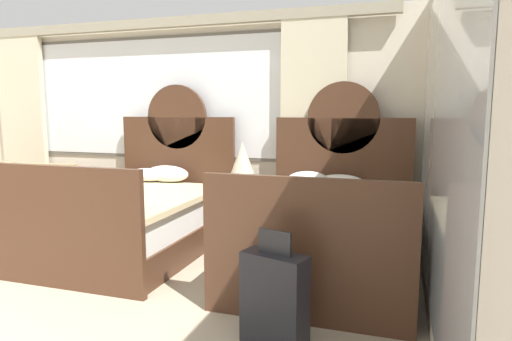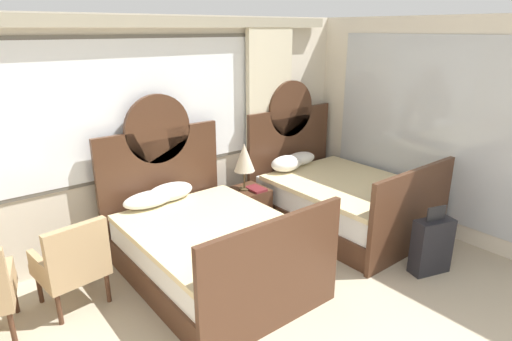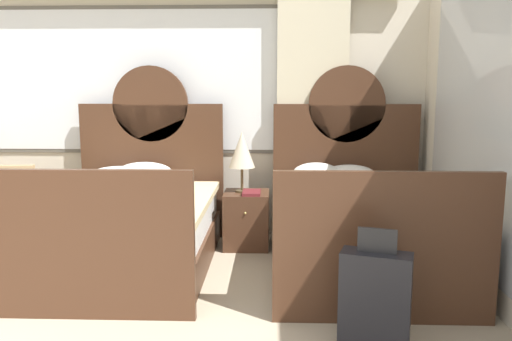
{
  "view_description": "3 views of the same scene",
  "coord_description": "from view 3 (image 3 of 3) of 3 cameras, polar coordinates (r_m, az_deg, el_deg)",
  "views": [
    {
      "loc": [
        3.08,
        -1.02,
        1.53
      ],
      "look_at": [
        1.77,
        3.02,
        0.96
      ],
      "focal_mm": 31.25,
      "sensor_mm": 36.0,
      "label": 1
    },
    {
      "loc": [
        -1.68,
        -0.36,
        2.55
      ],
      "look_at": [
        1.07,
        3.1,
        1.06
      ],
      "focal_mm": 29.73,
      "sensor_mm": 36.0,
      "label": 2
    },
    {
      "loc": [
        1.71,
        -1.44,
        1.63
      ],
      "look_at": [
        1.57,
        2.49,
        0.99
      ],
      "focal_mm": 36.34,
      "sensor_mm": 36.0,
      "label": 3
    }
  ],
  "objects": [
    {
      "name": "wall_back_window",
      "position": [
        5.91,
        -14.9,
        6.95
      ],
      "size": [
        6.65,
        0.22,
        2.7
      ],
      "color": "beige",
      "rests_on": "ground_plane"
    },
    {
      "name": "bed_near_window",
      "position": [
        4.87,
        -13.87,
        -5.87
      ],
      "size": [
        1.54,
        2.12,
        1.85
      ],
      "color": "#472B1C",
      "rests_on": "ground_plane"
    },
    {
      "name": "bed_near_mirror",
      "position": [
        4.75,
        11.17,
        -6.15
      ],
      "size": [
        1.54,
        2.12,
        1.85
      ],
      "color": "#472B1C",
      "rests_on": "ground_plane"
    },
    {
      "name": "nightstand_between_beds",
      "position": [
        5.33,
        -1.04,
        -5.42
      ],
      "size": [
        0.46,
        0.48,
        0.57
      ],
      "color": "#472B1C",
      "rests_on": "ground_plane"
    },
    {
      "name": "table_lamp_on_nightstand",
      "position": [
        5.22,
        -1.57,
        2.21
      ],
      "size": [
        0.27,
        0.27,
        0.61
      ],
      "color": "brown",
      "rests_on": "nightstand_between_beds"
    },
    {
      "name": "book_on_nightstand",
      "position": [
        5.18,
        -0.5,
        -2.46
      ],
      "size": [
        0.18,
        0.26,
        0.03
      ],
      "color": "maroon",
      "rests_on": "nightstand_between_beds"
    },
    {
      "name": "armchair_by_window_left",
      "position": [
        5.63,
        -25.26,
        -3.54
      ],
      "size": [
        0.63,
        0.63,
        0.9
      ],
      "color": "tan",
      "rests_on": "ground_plane"
    },
    {
      "name": "suitcase_on_floor",
      "position": [
        3.42,
        12.97,
        -13.69
      ],
      "size": [
        0.47,
        0.31,
        0.78
      ],
      "color": "black",
      "rests_on": "ground_plane"
    }
  ]
}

